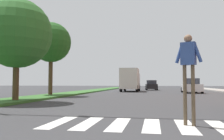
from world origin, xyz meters
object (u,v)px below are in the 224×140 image
Objects in this scene: tree_far at (51,43)px; traffic_light_gantry at (48,3)px; tree_mid at (17,34)px; sedan_midblock at (191,86)px; pedestrian_performer at (188,64)px; sedan_distant at (151,85)px; truck_box_delivery at (130,80)px.

tree_far reaches higher than traffic_light_gantry.
tree_mid is 1.38× the size of sedan_midblock.
pedestrian_performer reaches higher than sedan_distant.
traffic_light_gantry is at bearing -92.55° from truck_box_delivery.
sedan_distant is at bearing 92.36° from pedestrian_performer.
pedestrian_performer is (5.18, -2.09, -2.77)m from traffic_light_gantry.
truck_box_delivery is (-2.78, -7.09, 0.88)m from sedan_distant.
tree_far is 14.46m from truck_box_delivery.
sedan_distant is 0.72× the size of truck_box_delivery.
tree_mid reaches higher than traffic_light_gantry.
tree_far is 22.09m from sedan_distant.
tree_mid reaches higher than pedestrian_performer.
tree_mid reaches higher than truck_box_delivery.
tree_mid is 2.45× the size of pedestrian_performer.
sedan_midblock is 0.72× the size of truck_box_delivery.
traffic_light_gantry is 2.41× the size of sedan_distant.
pedestrian_performer is 0.56× the size of sedan_distant.
tree_far reaches higher than sedan_midblock.
pedestrian_performer is 25.94m from truck_box_delivery.
sedan_distant is at bearing 73.83° from tree_mid.
tree_mid is 20.57m from sedan_midblock.
traffic_light_gantry is at bearing -113.28° from sedan_midblock.
traffic_light_gantry reaches higher than truck_box_delivery.
sedan_midblock is 11.65m from sedan_distant.
traffic_light_gantry is (3.89, -3.97, 0.28)m from tree_mid.
sedan_midblock is at bearing -25.17° from truck_box_delivery.
truck_box_delivery reaches higher than sedan_distant.
sedan_midblock is (13.40, 9.29, -3.99)m from tree_far.
truck_box_delivery is (-7.54, 3.54, 0.84)m from sedan_midblock.
traffic_light_gantry is 23.71m from truck_box_delivery.
tree_far is at bearing -113.43° from sedan_distant.
traffic_light_gantry is 2.43× the size of sedan_midblock.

